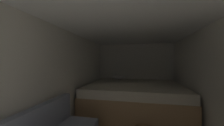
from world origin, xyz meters
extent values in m
cube|color=silver|center=(0.00, 4.36, 1.01)|extent=(2.73, 0.05, 2.02)
cube|color=silver|center=(-1.34, 1.93, 1.01)|extent=(0.05, 4.82, 2.02)
cube|color=silver|center=(1.34, 1.93, 1.01)|extent=(0.05, 4.82, 2.02)
cube|color=white|center=(0.00, 1.93, 2.04)|extent=(2.73, 4.82, 0.05)
cube|color=tan|center=(0.00, 3.26, 0.28)|extent=(2.51, 2.06, 0.56)
cube|color=beige|center=(0.00, 3.26, 0.66)|extent=(2.47, 2.02, 0.20)
ellipsoid|color=white|center=(-0.57, 4.10, 0.84)|extent=(0.48, 0.28, 0.15)
camera|label=1|loc=(0.13, -0.36, 1.37)|focal=20.45mm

